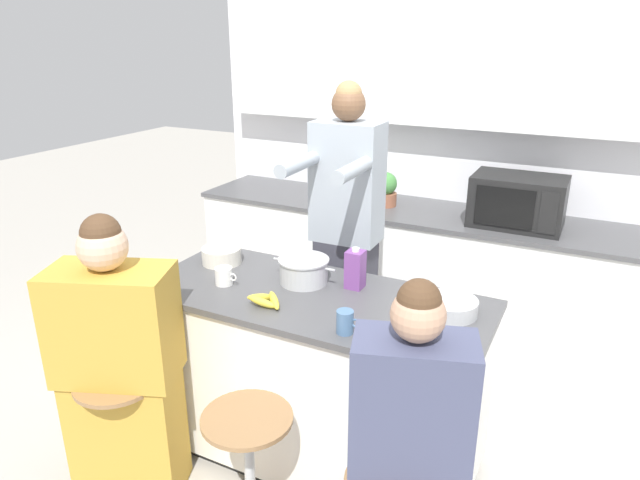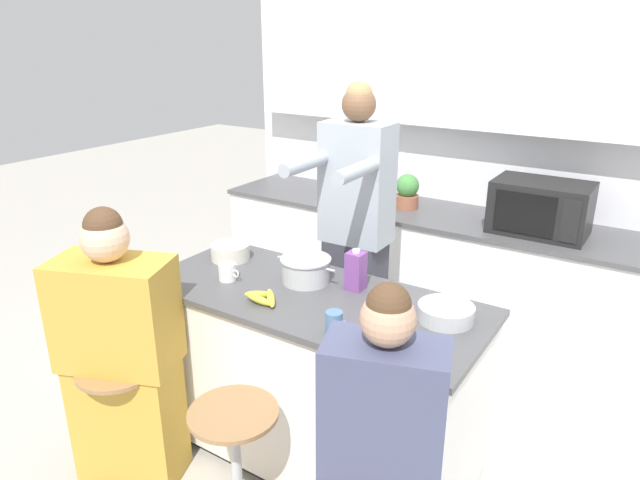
# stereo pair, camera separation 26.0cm
# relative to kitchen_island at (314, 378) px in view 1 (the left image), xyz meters

# --- Properties ---
(ground_plane) EXTENTS (16.00, 16.00, 0.00)m
(ground_plane) POSITION_rel_kitchen_island_xyz_m (0.00, 0.00, -0.46)
(ground_plane) COLOR #B2ADA3
(wall_back) EXTENTS (3.38, 0.22, 2.70)m
(wall_back) POSITION_rel_kitchen_island_xyz_m (0.00, 1.80, 1.08)
(wall_back) COLOR white
(wall_back) RESTS_ON ground_plane
(back_counter) EXTENTS (3.14, 0.64, 0.91)m
(back_counter) POSITION_rel_kitchen_island_xyz_m (0.00, 1.50, -0.00)
(back_counter) COLOR white
(back_counter) RESTS_ON ground_plane
(kitchen_island) EXTENTS (1.63, 0.70, 0.91)m
(kitchen_island) POSITION_rel_kitchen_island_xyz_m (0.00, 0.00, 0.00)
(kitchen_island) COLOR black
(kitchen_island) RESTS_ON ground_plane
(bar_stool_leftmost) EXTENTS (0.38, 0.38, 0.62)m
(bar_stool_leftmost) POSITION_rel_kitchen_island_xyz_m (-0.65, -0.62, -0.12)
(bar_stool_leftmost) COLOR #997047
(bar_stool_leftmost) RESTS_ON ground_plane
(bar_stool_center) EXTENTS (0.38, 0.38, 0.62)m
(bar_stool_center) POSITION_rel_kitchen_island_xyz_m (0.00, -0.57, -0.12)
(bar_stool_center) COLOR #997047
(bar_stool_center) RESTS_ON ground_plane
(person_cooking) EXTENTS (0.37, 0.58, 1.83)m
(person_cooking) POSITION_rel_kitchen_island_xyz_m (-0.09, 0.56, 0.45)
(person_cooking) COLOR #383842
(person_cooking) RESTS_ON ground_plane
(person_wrapped_blanket) EXTENTS (0.59, 0.46, 1.37)m
(person_wrapped_blanket) POSITION_rel_kitchen_island_xyz_m (-0.66, -0.58, 0.18)
(person_wrapped_blanket) COLOR gold
(person_wrapped_blanket) RESTS_ON ground_plane
(person_seated_near) EXTENTS (0.45, 0.36, 1.35)m
(person_seated_near) POSITION_rel_kitchen_island_xyz_m (0.67, -0.58, 0.15)
(person_seated_near) COLOR #333338
(person_seated_near) RESTS_ON ground_plane
(cooking_pot) EXTENTS (0.33, 0.25, 0.12)m
(cooking_pot) POSITION_rel_kitchen_island_xyz_m (-0.11, 0.11, 0.51)
(cooking_pot) COLOR #B7BABC
(cooking_pot) RESTS_ON kitchen_island
(fruit_bowl) EXTENTS (0.24, 0.24, 0.07)m
(fruit_bowl) POSITION_rel_kitchen_island_xyz_m (0.61, 0.11, 0.48)
(fruit_bowl) COLOR #B7BABC
(fruit_bowl) RESTS_ON kitchen_island
(mixing_bowl_steel) EXTENTS (0.21, 0.21, 0.08)m
(mixing_bowl_steel) POSITION_rel_kitchen_island_xyz_m (-0.61, 0.13, 0.49)
(mixing_bowl_steel) COLOR silver
(mixing_bowl_steel) RESTS_ON kitchen_island
(coffee_cup_near) EXTENTS (0.10, 0.07, 0.10)m
(coffee_cup_near) POSITION_rel_kitchen_island_xyz_m (0.28, -0.25, 0.50)
(coffee_cup_near) COLOR #4C7099
(coffee_cup_near) RESTS_ON kitchen_island
(coffee_cup_far) EXTENTS (0.12, 0.08, 0.08)m
(coffee_cup_far) POSITION_rel_kitchen_island_xyz_m (-0.44, -0.08, 0.49)
(coffee_cup_far) COLOR white
(coffee_cup_far) RESTS_ON kitchen_island
(banana_bunch) EXTENTS (0.18, 0.13, 0.06)m
(banana_bunch) POSITION_rel_kitchen_island_xyz_m (-0.14, -0.19, 0.47)
(banana_bunch) COLOR yellow
(banana_bunch) RESTS_ON kitchen_island
(juice_carton) EXTENTS (0.08, 0.08, 0.20)m
(juice_carton) POSITION_rel_kitchen_island_xyz_m (0.14, 0.17, 0.54)
(juice_carton) COLOR #7A428E
(juice_carton) RESTS_ON kitchen_island
(microwave) EXTENTS (0.55, 0.36, 0.32)m
(microwave) POSITION_rel_kitchen_island_xyz_m (0.67, 1.46, 0.61)
(microwave) COLOR black
(microwave) RESTS_ON back_counter
(potted_plant) EXTENTS (0.16, 0.16, 0.24)m
(potted_plant) POSITION_rel_kitchen_island_xyz_m (-0.22, 1.50, 0.57)
(potted_plant) COLOR #93563D
(potted_plant) RESTS_ON back_counter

